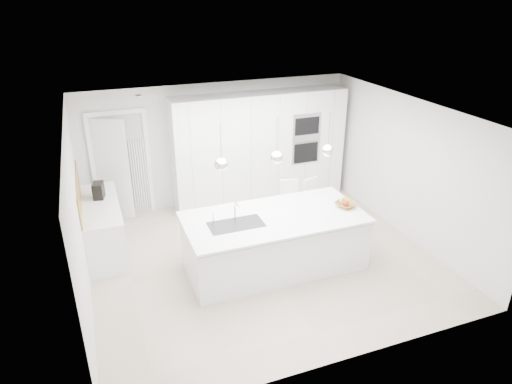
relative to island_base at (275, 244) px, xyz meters
name	(u,v)px	position (x,y,z in m)	size (l,w,h in m)	color
floor	(262,258)	(-0.10, 0.30, -0.43)	(5.50, 5.50, 0.00)	#B8A692
wall_back	(218,144)	(-0.10, 2.80, 0.82)	(5.50, 5.50, 0.00)	silver
wall_left	(78,219)	(-2.85, 0.30, 0.82)	(5.00, 5.00, 0.00)	silver
ceiling	(263,113)	(-0.10, 0.30, 2.07)	(5.50, 5.50, 0.00)	white
tall_cabinets	(260,149)	(0.70, 2.50, 0.72)	(3.60, 0.60, 2.30)	white
oven_stack	(306,139)	(1.60, 2.19, 0.92)	(0.62, 0.04, 1.05)	#A5A5A8
doorway_frame	(122,167)	(-2.05, 2.77, 0.59)	(1.11, 0.08, 2.13)	white
hallway_door	(108,170)	(-2.30, 2.72, 0.57)	(0.82, 0.04, 2.00)	white
radiator	(139,173)	(-1.73, 2.76, 0.42)	(0.32, 0.04, 1.40)	white
left_base_cabinets	(103,228)	(-2.55, 1.50, 0.00)	(0.60, 1.80, 0.86)	white
left_worktop	(99,205)	(-2.55, 1.50, 0.45)	(0.62, 1.82, 0.04)	white
oak_backsplash	(78,192)	(-2.84, 1.50, 0.72)	(0.02, 1.80, 0.50)	olive
island_base	(275,244)	(0.00, 0.00, 0.00)	(2.80, 1.20, 0.86)	white
island_worktop	(274,217)	(0.00, 0.05, 0.45)	(2.84, 1.40, 0.04)	white
island_sink	(236,229)	(-0.65, 0.00, 0.39)	(0.84, 0.44, 0.18)	#3F3F42
island_tap	(235,210)	(-0.60, 0.20, 0.62)	(0.02, 0.02, 0.30)	white
pendant_left	(221,165)	(-0.85, 0.00, 1.47)	(0.20, 0.20, 0.20)	white
pendant_mid	(277,157)	(0.00, 0.00, 1.47)	(0.20, 0.20, 0.20)	white
pendant_right	(328,151)	(0.85, 0.00, 1.47)	(0.20, 0.20, 0.20)	white
fruit_bowl	(345,205)	(1.22, -0.05, 0.51)	(0.32, 0.32, 0.08)	olive
espresso_machine	(98,190)	(-2.53, 1.73, 0.61)	(0.16, 0.26, 0.27)	black
bar_stool_left	(291,208)	(0.71, 0.92, 0.08)	(0.34, 0.47, 1.02)	white
bar_stool_right	(312,206)	(1.13, 0.90, 0.06)	(0.33, 0.45, 0.99)	white
apple_a	(345,202)	(1.22, -0.02, 0.54)	(0.07, 0.07, 0.07)	#A32B11
apple_b	(346,204)	(1.19, -0.09, 0.54)	(0.08, 0.08, 0.08)	#A32B11
apple_c	(347,203)	(1.25, -0.04, 0.54)	(0.07, 0.07, 0.07)	#A32B11
banana_bunch	(345,200)	(1.21, -0.03, 0.59)	(0.23, 0.23, 0.03)	yellow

